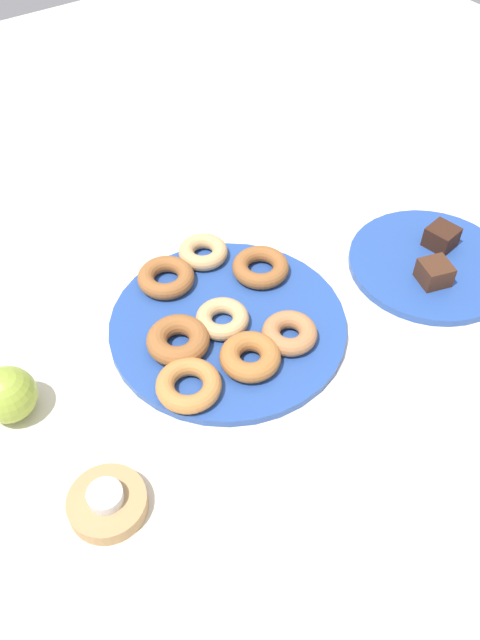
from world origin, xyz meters
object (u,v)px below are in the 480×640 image
at_px(donut_plate, 228,324).
at_px(donut_2, 221,317).
at_px(donut_4, 189,385).
at_px(donut_6, 166,277).
at_px(brownie_near, 441,237).
at_px(tealight, 105,496).
at_px(brownie_far, 434,273).
at_px(candle_holder, 108,503).
at_px(donut_0, 289,333).
at_px(donut_3, 250,357).
at_px(donut_1, 261,267).
at_px(apple, 8,395).
at_px(donut_5, 179,341).
at_px(cake_plate, 430,264).
at_px(donut_7, 203,252).

bearing_deg(donut_plate, donut_2, -23.33).
height_order(donut_4, donut_6, same).
bearing_deg(brownie_near, tealight, 8.09).
bearing_deg(brownie_far, donut_6, -34.43).
bearing_deg(donut_plate, candle_holder, 29.11).
xyz_separation_m(donut_plate, donut_6, (0.03, -0.12, 0.02)).
distance_m(donut_0, donut_3, 0.07).
xyz_separation_m(brownie_near, tealight, (0.64, 0.09, -0.00)).
distance_m(donut_1, brownie_near, 0.30).
xyz_separation_m(donut_1, apple, (0.41, 0.01, 0.01)).
height_order(donut_plate, apple, apple).
bearing_deg(apple, donut_5, 169.43).
bearing_deg(apple, donut_plate, 172.73).
distance_m(donut_4, donut_6, 0.21).
xyz_separation_m(donut_5, cake_plate, (-0.42, 0.08, -0.02)).
bearing_deg(apple, donut_4, 150.66).
distance_m(brownie_far, apple, 0.63).
relative_size(donut_3, cake_plate, 0.32).
xyz_separation_m(donut_6, brownie_far, (-0.33, 0.23, 0.00)).
distance_m(donut_3, cake_plate, 0.35).
bearing_deg(donut_5, donut_1, -162.51).
height_order(donut_5, brownie_far, brownie_far).
xyz_separation_m(candle_holder, apple, (0.04, -0.19, 0.03)).
relative_size(donut_0, donut_5, 0.89).
height_order(donut_4, brownie_far, brownie_far).
bearing_deg(tealight, donut_3, -164.37).
relative_size(donut_3, brownie_near, 1.91).
bearing_deg(donut_7, brownie_far, 136.28).
bearing_deg(tealight, donut_6, -131.65).
bearing_deg(candle_holder, donut_plate, -150.89).
relative_size(donut_3, apple, 1.13).
relative_size(donut_plate, apple, 4.67).
bearing_deg(donut_2, donut_6, -78.92).
distance_m(donut_4, donut_7, 0.26).
height_order(cake_plate, apple, apple).
relative_size(donut_4, donut_6, 1.01).
bearing_deg(cake_plate, donut_0, -0.35).
distance_m(donut_2, donut_3, 0.08).
bearing_deg(donut_3, donut_5, -50.46).
bearing_deg(donut_plate, donut_5, 1.91).
relative_size(donut_0, tealight, 1.88).
distance_m(donut_1, donut_2, 0.12).
bearing_deg(donut_2, donut_0, 126.74).
bearing_deg(donut_2, donut_5, 5.37).
distance_m(donut_6, brownie_near, 0.44).
height_order(donut_2, tealight, same).
relative_size(donut_7, apple, 1.05).
bearing_deg(donut_3, donut_1, -130.94).
height_order(donut_plate, donut_6, donut_6).
relative_size(donut_2, brownie_near, 1.75).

